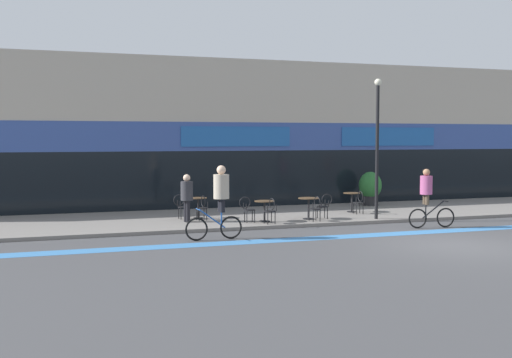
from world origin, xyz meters
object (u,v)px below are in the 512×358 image
Objects in this scene: pedestrian_near_end at (187,194)px; cyclist_2 at (428,194)px; bistro_table_0 at (198,204)px; cafe_chair_0_side at (181,205)px; planter_pot at (370,187)px; cafe_chair_1_near at (271,209)px; bistro_table_2 at (309,204)px; cafe_chair_0_near at (202,206)px; lamp_post at (377,138)px; cafe_chair_2_side at (324,204)px; cafe_chair_2_near at (316,207)px; cafe_chair_3_near at (359,201)px; cyclist_0 at (220,196)px; cafe_chair_1_side at (247,208)px; bistro_table_1 at (265,207)px; bistro_table_3 at (352,198)px.

cyclist_2 is at bearing -36.33° from pedestrian_near_end.
cafe_chair_0_side is (-0.63, -0.01, -0.02)m from bistro_table_0.
planter_pot is (8.66, 1.81, 0.28)m from cafe_chair_0_side.
cafe_chair_1_near is at bearing -146.32° from planter_pot.
cyclist_2 is (3.34, -2.45, 0.47)m from bistro_table_2.
lamp_post is (6.13, -1.51, 2.41)m from cafe_chair_0_near.
cafe_chair_1_near is 7.21m from planter_pot.
cyclist_2 is at bearing 141.45° from cafe_chair_2_side.
cafe_chair_2_near is 4.55m from pedestrian_near_end.
cyclist_0 is (-6.40, -3.27, 0.69)m from cafe_chair_3_near.
planter_pot is at bearing 27.76° from cafe_chair_1_side.
cafe_chair_1_side and cafe_chair_3_near have the same top height.
cyclist_0 is at bearing -93.01° from bistro_table_0.
cafe_chair_0_near and cafe_chair_2_near have the same top height.
bistro_table_2 is (1.72, 0.10, 0.03)m from bistro_table_1.
cafe_chair_2_near is 3.39m from lamp_post.
pedestrian_near_end is (-8.63, -2.64, 0.20)m from planter_pot.
cafe_chair_1_side is (1.41, -1.56, -0.02)m from bistro_table_0.
pedestrian_near_end reaches higher than bistro_table_3.
cafe_chair_3_near is 0.54× the size of pedestrian_near_end.
planter_pot is at bearing 64.23° from lamp_post.
pedestrian_near_end is (-1.99, 0.73, 0.48)m from cafe_chair_1_side.
cafe_chair_0_near is at bearing -50.22° from cafe_chair_0_side.
bistro_table_2 is 0.86× the size of cafe_chair_0_side.
bistro_table_3 is 0.63m from cafe_chair_3_near.
cafe_chair_3_near is at bearing -77.59° from cafe_chair_1_near.
planter_pot is at bearing 45.52° from bistro_table_3.
cafe_chair_0_side is at bearing -86.38° from cyclist_0.
cyclist_2 reaches higher than cafe_chair_0_side.
bistro_table_0 is at bearing -15.13° from cafe_chair_2_side.
cyclist_2 is (-0.95, -5.72, 0.24)m from planter_pot.
pedestrian_near_end is (0.04, -0.82, 0.48)m from cafe_chair_0_side.
cafe_chair_1_side is 5.34m from lamp_post.
cafe_chair_0_near is at bearing -163.15° from planter_pot.
cafe_chair_1_side is 1.00× the size of cafe_chair_2_near.
lamp_post is at bearing -98.79° from cafe_chair_2_near.
bistro_table_3 is at bearing -70.33° from cafe_chair_1_near.
cafe_chair_1_near is (2.03, -1.56, 0.00)m from cafe_chair_0_near.
planter_pot is at bearing 85.58° from cyclist_2.
cafe_chair_0_near is 0.79m from pedestrian_near_end.
bistro_table_0 is 0.84× the size of cafe_chair_3_near.
cafe_chair_0_side is (-2.66, 1.56, -0.01)m from bistro_table_1.
bistro_table_0 is 0.34× the size of cyclist_0.
bistro_table_1 is 3.08m from cafe_chair_0_side.
cafe_chair_0_side reaches higher than bistro_table_2.
planter_pot is (1.85, 2.51, 0.28)m from cafe_chair_3_near.
cafe_chair_1_near is 2.44m from cafe_chair_2_side.
cafe_chair_1_side is 1.00× the size of cafe_chair_2_side.
cafe_chair_0_side is at bearing 179.43° from bistro_table_3.
planter_pot is (6.63, 3.37, 0.28)m from cafe_chair_1_side.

